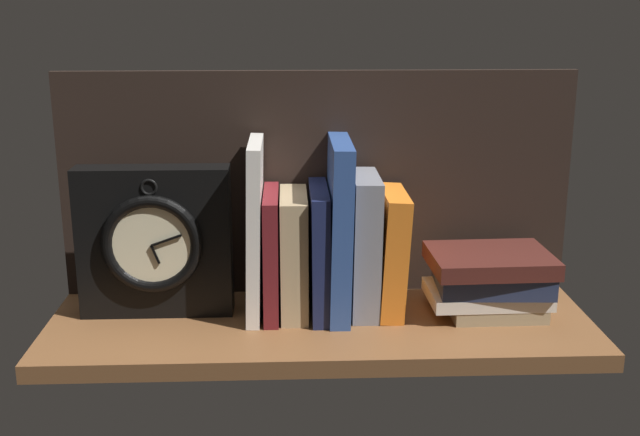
# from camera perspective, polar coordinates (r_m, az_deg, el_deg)

# --- Properties ---
(ground_plane) EXTENTS (0.78, 0.27, 0.03)m
(ground_plane) POSITION_cam_1_polar(r_m,az_deg,el_deg) (1.14, 0.04, -8.06)
(ground_plane) COLOR brown
(back_panel) EXTENTS (0.78, 0.01, 0.35)m
(back_panel) POSITION_cam_1_polar(r_m,az_deg,el_deg) (1.20, -0.22, 2.50)
(back_panel) COLOR black
(back_panel) RESTS_ON ground_plane
(book_white_catcher) EXTENTS (0.03, 0.14, 0.26)m
(book_white_catcher) POSITION_cam_1_polar(r_m,az_deg,el_deg) (1.13, -4.77, -0.78)
(book_white_catcher) COLOR silver
(book_white_catcher) RESTS_ON ground_plane
(book_maroon_dawkins) EXTENTS (0.02, 0.14, 0.18)m
(book_maroon_dawkins) POSITION_cam_1_polar(r_m,az_deg,el_deg) (1.14, -3.57, -2.56)
(book_maroon_dawkins) COLOR maroon
(book_maroon_dawkins) RESTS_ON ground_plane
(book_tan_shortstories) EXTENTS (0.04, 0.13, 0.18)m
(book_tan_shortstories) POSITION_cam_1_polar(r_m,az_deg,el_deg) (1.14, -1.91, -2.61)
(book_tan_shortstories) COLOR tan
(book_tan_shortstories) RESTS_ON ground_plane
(book_navy_bierce) EXTENTS (0.03, 0.15, 0.19)m
(book_navy_bierce) POSITION_cam_1_polar(r_m,az_deg,el_deg) (1.14, -0.15, -2.39)
(book_navy_bierce) COLOR #192147
(book_navy_bierce) RESTS_ON ground_plane
(book_blue_modern) EXTENTS (0.03, 0.16, 0.26)m
(book_blue_modern) POSITION_cam_1_polar(r_m,az_deg,el_deg) (1.13, 1.39, -0.72)
(book_blue_modern) COLOR #2D4C8E
(book_blue_modern) RESTS_ON ground_plane
(book_gray_chess) EXTENTS (0.04, 0.13, 0.20)m
(book_gray_chess) POSITION_cam_1_polar(r_m,az_deg,el_deg) (1.14, 3.24, -1.91)
(book_gray_chess) COLOR gray
(book_gray_chess) RESTS_ON ground_plane
(book_orange_pandolfini) EXTENTS (0.04, 0.13, 0.18)m
(book_orange_pandolfini) POSITION_cam_1_polar(r_m,az_deg,el_deg) (1.15, 5.20, -2.47)
(book_orange_pandolfini) COLOR orange
(book_orange_pandolfini) RESTS_ON ground_plane
(framed_clock) EXTENTS (0.22, 0.06, 0.22)m
(framed_clock) POSITION_cam_1_polar(r_m,az_deg,el_deg) (1.15, -11.99, -1.72)
(framed_clock) COLOR black
(framed_clock) RESTS_ON ground_plane
(book_stack_side) EXTENTS (0.18, 0.14, 0.09)m
(book_stack_side) POSITION_cam_1_polar(r_m,az_deg,el_deg) (1.18, 12.33, -4.49)
(book_stack_side) COLOR #9E8966
(book_stack_side) RESTS_ON ground_plane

